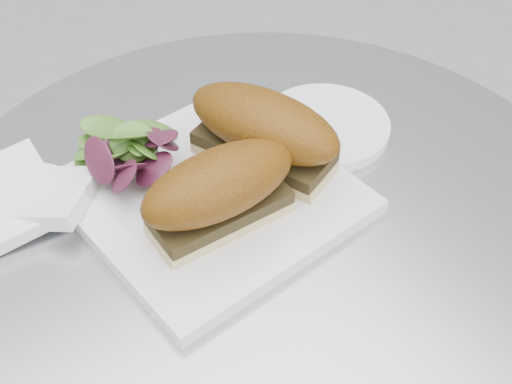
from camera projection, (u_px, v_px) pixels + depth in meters
The scene contains 7 objects.
table at pixel (266, 360), 0.87m from camera, with size 0.70×0.70×0.73m.
plate at pixel (210, 195), 0.72m from camera, with size 0.25×0.25×0.02m, color white.
sandwich_left at pixel (219, 190), 0.65m from camera, with size 0.16×0.08×0.08m.
sandwich_right at pixel (264, 130), 0.71m from camera, with size 0.13×0.18×0.08m.
salad at pixel (138, 145), 0.72m from camera, with size 0.11×0.11×0.05m, color #51832B, non-canonical shape.
napkin at pixel (30, 207), 0.71m from camera, with size 0.13×0.13×0.02m, color white, non-canonical shape.
saucer at pixel (325, 126), 0.80m from camera, with size 0.15×0.15×0.01m, color white.
Camera 1 is at (-0.29, -0.38, 1.24)m, focal length 50.00 mm.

